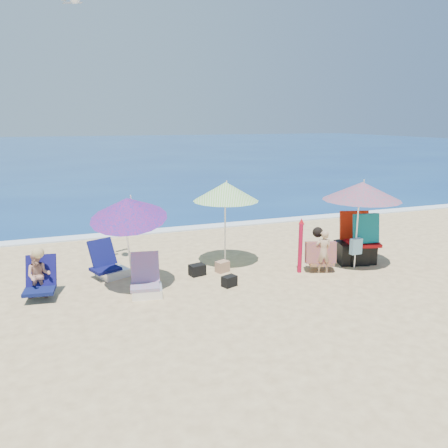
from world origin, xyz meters
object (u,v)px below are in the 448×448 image
object	(u,v)px
chair_navy	(109,267)
person_center	(322,251)
camp_chair_left	(353,248)
person_left	(39,275)
chair_rainbow	(146,284)
umbrella_blue	(128,208)
umbrella_turquoise	(362,191)
umbrella_striped	(226,192)
furled_umbrella	(300,243)
camp_chair_right	(359,245)

from	to	relation	value
chair_navy	person_center	distance (m)	4.36
chair_navy	camp_chair_left	size ratio (longest dim) A/B	0.72
camp_chair_left	person_left	bearing A→B (deg)	178.00
camp_chair_left	person_center	xyz separation A→B (m)	(-1.01, -0.29, 0.11)
chair_navy	chair_rainbow	distance (m)	1.32
chair_navy	umbrella_blue	bearing A→B (deg)	-70.32
umbrella_turquoise	umbrella_striped	bearing A→B (deg)	158.82
furled_umbrella	chair_navy	distance (m)	3.93
chair_rainbow	person_center	xyz separation A→B (m)	(3.64, -0.04, 0.25)
chair_navy	camp_chair_right	xyz separation A→B (m)	(5.29, -1.01, 0.23)
umbrella_turquoise	person_center	distance (m)	1.53
chair_navy	camp_chair_right	distance (m)	5.39
camp_chair_left	person_left	xyz separation A→B (m)	(-6.44, 0.22, 0.09)
umbrella_turquoise	umbrella_blue	size ratio (longest dim) A/B	1.13
furled_umbrella	umbrella_blue	bearing A→B (deg)	176.45
umbrella_turquoise	chair_navy	xyz separation A→B (m)	(-5.13, 1.17, -1.45)
person_left	chair_rainbow	bearing A→B (deg)	-14.91
chair_rainbow	camp_chair_right	distance (m)	4.76
umbrella_turquoise	person_left	distance (m)	6.52
person_left	chair_navy	bearing A→B (deg)	29.87
furled_umbrella	person_center	size ratio (longest dim) A/B	1.25
camp_chair_left	chair_navy	bearing A→B (deg)	169.61
chair_rainbow	person_left	world-z (taller)	person_left
umbrella_turquoise	person_center	bearing A→B (deg)	-175.53
umbrella_blue	chair_navy	world-z (taller)	umbrella_blue
person_left	camp_chair_right	bearing A→B (deg)	-2.53
umbrella_turquoise	person_left	size ratio (longest dim) A/B	2.28
chair_navy	camp_chair_left	world-z (taller)	camp_chair_left
umbrella_turquoise	camp_chair_left	xyz separation A→B (m)	(0.05, 0.22, -1.30)
umbrella_turquoise	chair_rainbow	world-z (taller)	umbrella_turquoise
furled_umbrella	person_center	distance (m)	0.48
camp_chair_right	person_center	size ratio (longest dim) A/B	1.27
umbrella_turquoise	chair_navy	world-z (taller)	umbrella_turquoise
chair_rainbow	camp_chair_right	size ratio (longest dim) A/B	0.63
umbrella_blue	camp_chair_left	world-z (taller)	umbrella_blue
umbrella_striped	furled_umbrella	xyz separation A→B (m)	(1.28, -0.97, -0.99)
umbrella_striped	camp_chair_left	world-z (taller)	umbrella_striped
camp_chair_left	umbrella_turquoise	bearing A→B (deg)	-102.85
umbrella_striped	person_center	distance (m)	2.35
umbrella_turquoise	umbrella_striped	world-z (taller)	umbrella_turquoise
person_left	camp_chair_left	bearing A→B (deg)	-2.00
person_center	person_left	world-z (taller)	person_left
chair_navy	furled_umbrella	bearing A→B (deg)	-16.44
camp_chair_right	person_left	distance (m)	6.56
umbrella_turquoise	camp_chair_right	world-z (taller)	umbrella_turquoise
person_left	person_center	bearing A→B (deg)	-5.44
chair_rainbow	camp_chair_left	bearing A→B (deg)	3.13
chair_rainbow	camp_chair_left	distance (m)	4.65
furled_umbrella	person_left	distance (m)	5.03
chair_rainbow	camp_chair_right	xyz separation A→B (m)	(4.75, 0.19, 0.23)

